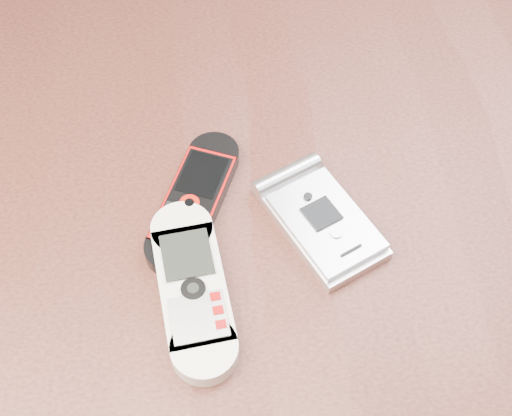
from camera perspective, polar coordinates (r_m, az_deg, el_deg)
The scene contains 4 objects.
table at distance 0.66m, azimuth -0.44°, elevation -5.75°, with size 1.20×0.80×0.75m.
nokia_white at distance 0.53m, azimuth -5.09°, elevation -6.35°, with size 0.05×0.15×0.02m, color silver.
nokia_black_red at distance 0.57m, azimuth -5.00°, elevation 0.66°, with size 0.04×0.14×0.01m, color black.
motorola_razr at distance 0.56m, azimuth 5.39°, elevation -1.10°, with size 0.06×0.12×0.02m, color silver.
Camera 1 is at (-0.03, -0.32, 1.22)m, focal length 50.00 mm.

